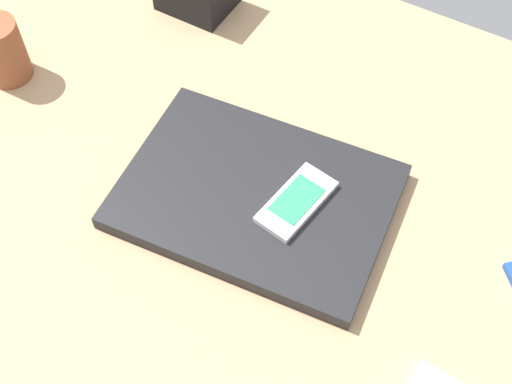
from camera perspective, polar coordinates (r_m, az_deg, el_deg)
name	(u,v)px	position (r cm, az deg, el deg)	size (l,w,h in cm)	color
desk_surface	(256,176)	(90.08, 0.04, 1.32)	(120.00, 80.00, 3.00)	tan
laptop_closed	(256,196)	(85.16, 0.00, -0.35)	(33.00, 23.50, 2.14)	black
cell_phone_on_laptop	(296,201)	(83.02, 3.40, -0.80)	(6.59, 11.30, 1.00)	silver
pen_cup	(2,51)	(102.97, -20.46, 11.00)	(6.37, 6.37, 9.16)	brown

